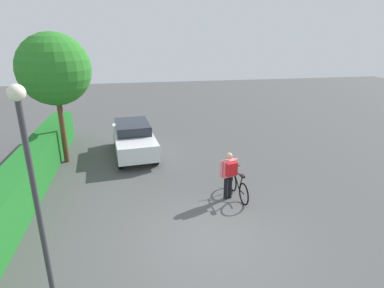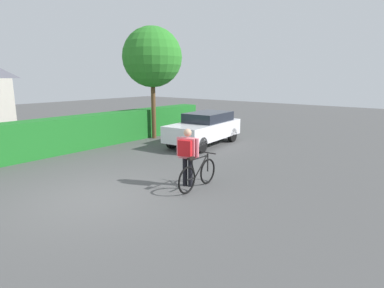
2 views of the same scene
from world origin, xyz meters
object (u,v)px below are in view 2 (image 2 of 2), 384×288
(parked_car_near, at_px, (205,128))
(person_rider, at_px, (187,152))
(bicycle, at_px, (198,174))
(tree_kerbside, at_px, (152,57))

(parked_car_near, relative_size, person_rider, 2.55)
(bicycle, xyz_separation_m, person_rider, (-0.04, 0.33, 0.57))
(bicycle, height_order, tree_kerbside, tree_kerbside)
(bicycle, bearing_deg, person_rider, 96.91)
(person_rider, bearing_deg, tree_kerbside, 52.66)
(person_rider, relative_size, tree_kerbside, 0.30)
(person_rider, bearing_deg, bicycle, -83.09)
(tree_kerbside, bearing_deg, bicycle, -125.54)
(bicycle, xyz_separation_m, tree_kerbside, (4.34, 6.07, 3.42))
(tree_kerbside, bearing_deg, person_rider, -127.34)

